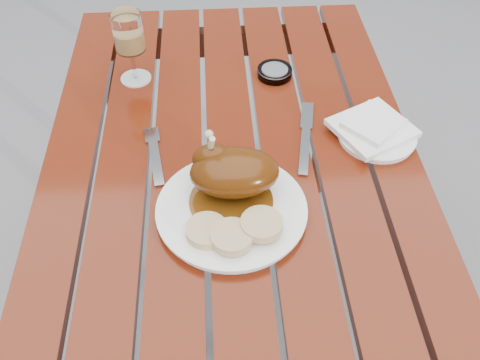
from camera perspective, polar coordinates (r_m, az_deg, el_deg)
The scene contains 11 objects.
ground at distance 1.76m, azimuth -0.64°, elevation -14.64°, with size 60.00×60.00×0.00m, color slate.
table at distance 1.44m, azimuth -0.76°, elevation -7.46°, with size 0.80×1.20×0.75m, color maroon.
dinner_plate at distance 1.03m, azimuth -0.90°, elevation -3.27°, with size 0.29×0.29×0.02m, color white.
roast_duck at distance 1.02m, azimuth -0.96°, elevation 0.87°, with size 0.18×0.17×0.12m.
bread_dumplings at distance 0.97m, azimuth -0.72°, elevation -5.39°, with size 0.18×0.10×0.03m.
wine_glass at distance 1.33m, azimuth -11.56°, elevation 13.61°, with size 0.08×0.08×0.18m, color #DCAE64.
side_plate at distance 1.22m, azimuth 14.37°, elevation 4.63°, with size 0.17×0.17×0.01m, color white.
napkin at distance 1.21m, azimuth 13.93°, elevation 5.41°, with size 0.16×0.15×0.01m, color white.
ashtray at distance 1.36m, azimuth 3.72°, elevation 11.40°, with size 0.09×0.09×0.02m, color #B2B7BC.
fork at distance 1.15m, azimuth -9.01°, elevation 2.32°, with size 0.02×0.17×0.01m, color gray.
knife at distance 1.18m, azimuth 6.96°, elevation 4.01°, with size 0.02×0.20×0.01m, color gray.
Camera 1 is at (-0.03, -0.85, 1.54)m, focal length 40.00 mm.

